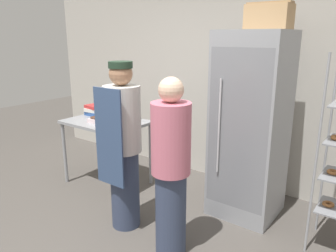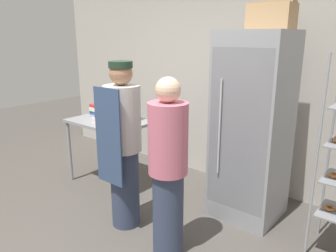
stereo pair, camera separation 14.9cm
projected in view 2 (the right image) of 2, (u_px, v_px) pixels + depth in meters
The scene contains 9 objects.
back_wall at pixel (233, 69), 4.21m from camera, with size 6.40×0.12×3.02m, color #B7B2A8.
refrigerator at pixel (252, 128), 3.42m from camera, with size 0.68×0.69×1.98m.
prep_counter at pixel (110, 128), 4.28m from camera, with size 1.02×0.73×0.86m.
donut_box at pixel (105, 117), 4.18m from camera, with size 0.24×0.23×0.27m.
blender_pitcher at pixel (135, 110), 4.22m from camera, with size 0.14×0.14×0.30m.
binder_stack at pixel (103, 109), 4.54m from camera, with size 0.31×0.26×0.14m.
cardboard_storage_box at pixel (271, 16), 3.13m from camera, with size 0.43×0.26×0.26m.
person_baker at pixel (123, 144), 3.24m from camera, with size 0.36×0.38×1.69m.
person_customer at pixel (168, 168), 2.81m from camera, with size 0.34×0.34×1.61m.
Camera 2 is at (2.03, -1.58, 1.92)m, focal length 35.00 mm.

